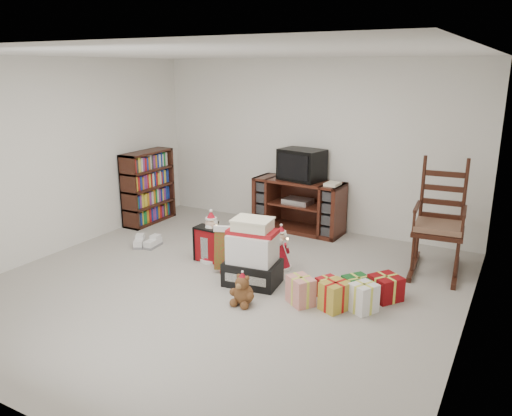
{
  "coord_description": "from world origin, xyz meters",
  "views": [
    {
      "loc": [
        2.83,
        -4.33,
        2.37
      ],
      "look_at": [
        0.1,
        0.6,
        0.78
      ],
      "focal_mm": 35.0,
      "sensor_mm": 36.0,
      "label": 1
    }
  ],
  "objects_px": {
    "rocking_chair": "(439,232)",
    "bookshelf": "(148,188)",
    "mrs_claus_figurine": "(212,242)",
    "gift_pile": "(253,256)",
    "red_suitcase": "(209,244)",
    "santa_figurine": "(281,252)",
    "teddy_bear": "(243,292)",
    "crt_television": "(302,165)",
    "tv_stand": "(298,205)",
    "sneaker_pair": "(146,243)",
    "gift_cluster": "(346,291)"
  },
  "relations": [
    {
      "from": "gift_pile",
      "to": "crt_television",
      "type": "bearing_deg",
      "value": 91.63
    },
    {
      "from": "rocking_chair",
      "to": "teddy_bear",
      "type": "height_order",
      "value": "rocking_chair"
    },
    {
      "from": "mrs_claus_figurine",
      "to": "bookshelf",
      "type": "bearing_deg",
      "value": 153.15
    },
    {
      "from": "crt_television",
      "to": "rocking_chair",
      "type": "bearing_deg",
      "value": -5.24
    },
    {
      "from": "teddy_bear",
      "to": "sneaker_pair",
      "type": "bearing_deg",
      "value": 157.39
    },
    {
      "from": "rocking_chair",
      "to": "teddy_bear",
      "type": "relative_size",
      "value": 4.36
    },
    {
      "from": "bookshelf",
      "to": "santa_figurine",
      "type": "xyz_separation_m",
      "value": [
        2.67,
        -0.72,
        -0.33
      ]
    },
    {
      "from": "red_suitcase",
      "to": "gift_cluster",
      "type": "height_order",
      "value": "red_suitcase"
    },
    {
      "from": "teddy_bear",
      "to": "bookshelf",
      "type": "bearing_deg",
      "value": 147.31
    },
    {
      "from": "teddy_bear",
      "to": "crt_television",
      "type": "relative_size",
      "value": 0.47
    },
    {
      "from": "rocking_chair",
      "to": "santa_figurine",
      "type": "distance_m",
      "value": 1.89
    },
    {
      "from": "gift_pile",
      "to": "santa_figurine",
      "type": "xyz_separation_m",
      "value": [
        0.08,
        0.55,
        -0.12
      ]
    },
    {
      "from": "bookshelf",
      "to": "crt_television",
      "type": "distance_m",
      "value": 2.43
    },
    {
      "from": "gift_pile",
      "to": "mrs_claus_figurine",
      "type": "xyz_separation_m",
      "value": [
        -0.8,
        0.36,
        -0.08
      ]
    },
    {
      "from": "tv_stand",
      "to": "sneaker_pair",
      "type": "xyz_separation_m",
      "value": [
        -1.53,
        -1.66,
        -0.33
      ]
    },
    {
      "from": "rocking_chair",
      "to": "gift_cluster",
      "type": "xyz_separation_m",
      "value": [
        -0.66,
        -1.37,
        -0.35
      ]
    },
    {
      "from": "rocking_chair",
      "to": "gift_pile",
      "type": "height_order",
      "value": "rocking_chair"
    },
    {
      "from": "teddy_bear",
      "to": "tv_stand",
      "type": "bearing_deg",
      "value": 101.48
    },
    {
      "from": "red_suitcase",
      "to": "sneaker_pair",
      "type": "bearing_deg",
      "value": -179.65
    },
    {
      "from": "santa_figurine",
      "to": "crt_television",
      "type": "xyz_separation_m",
      "value": [
        -0.41,
        1.49,
        0.79
      ]
    },
    {
      "from": "tv_stand",
      "to": "sneaker_pair",
      "type": "distance_m",
      "value": 2.28
    },
    {
      "from": "bookshelf",
      "to": "mrs_claus_figurine",
      "type": "height_order",
      "value": "bookshelf"
    },
    {
      "from": "teddy_bear",
      "to": "gift_cluster",
      "type": "height_order",
      "value": "teddy_bear"
    },
    {
      "from": "santa_figurine",
      "to": "gift_cluster",
      "type": "height_order",
      "value": "santa_figurine"
    },
    {
      "from": "mrs_claus_figurine",
      "to": "sneaker_pair",
      "type": "xyz_separation_m",
      "value": [
        -1.07,
        -0.01,
        -0.2
      ]
    },
    {
      "from": "tv_stand",
      "to": "gift_cluster",
      "type": "relative_size",
      "value": 1.3
    },
    {
      "from": "bookshelf",
      "to": "santa_figurine",
      "type": "relative_size",
      "value": 2.03
    },
    {
      "from": "gift_pile",
      "to": "red_suitcase",
      "type": "relative_size",
      "value": 1.44
    },
    {
      "from": "rocking_chair",
      "to": "mrs_claus_figurine",
      "type": "relative_size",
      "value": 2.15
    },
    {
      "from": "rocking_chair",
      "to": "santa_figurine",
      "type": "xyz_separation_m",
      "value": [
        -1.66,
        -0.87,
        -0.27
      ]
    },
    {
      "from": "gift_pile",
      "to": "gift_cluster",
      "type": "distance_m",
      "value": 1.1
    },
    {
      "from": "rocking_chair",
      "to": "sneaker_pair",
      "type": "relative_size",
      "value": 3.49
    },
    {
      "from": "mrs_claus_figurine",
      "to": "crt_television",
      "type": "relative_size",
      "value": 0.95
    },
    {
      "from": "red_suitcase",
      "to": "mrs_claus_figurine",
      "type": "relative_size",
      "value": 0.8
    },
    {
      "from": "gift_pile",
      "to": "gift_cluster",
      "type": "bearing_deg",
      "value": -4.59
    },
    {
      "from": "gift_pile",
      "to": "gift_cluster",
      "type": "xyz_separation_m",
      "value": [
        1.08,
        0.05,
        -0.2
      ]
    },
    {
      "from": "gift_pile",
      "to": "santa_figurine",
      "type": "height_order",
      "value": "gift_pile"
    },
    {
      "from": "rocking_chair",
      "to": "gift_cluster",
      "type": "relative_size",
      "value": 1.34
    },
    {
      "from": "rocking_chair",
      "to": "gift_pile",
      "type": "distance_m",
      "value": 2.25
    },
    {
      "from": "gift_pile",
      "to": "santa_figurine",
      "type": "relative_size",
      "value": 1.35
    },
    {
      "from": "tv_stand",
      "to": "teddy_bear",
      "type": "distance_m",
      "value": 2.57
    },
    {
      "from": "rocking_chair",
      "to": "mrs_claus_figurine",
      "type": "xyz_separation_m",
      "value": [
        -2.54,
        -1.06,
        -0.23
      ]
    },
    {
      "from": "tv_stand",
      "to": "red_suitcase",
      "type": "bearing_deg",
      "value": -102.61
    },
    {
      "from": "red_suitcase",
      "to": "tv_stand",
      "type": "bearing_deg",
      "value": 76.05
    },
    {
      "from": "gift_pile",
      "to": "red_suitcase",
      "type": "xyz_separation_m",
      "value": [
        -0.81,
        0.33,
        -0.1
      ]
    },
    {
      "from": "rocking_chair",
      "to": "bookshelf",
      "type": "bearing_deg",
      "value": 176.85
    },
    {
      "from": "bookshelf",
      "to": "tv_stand",
      "type": "bearing_deg",
      "value": 18.27
    },
    {
      "from": "tv_stand",
      "to": "gift_cluster",
      "type": "xyz_separation_m",
      "value": [
        1.42,
        -1.96,
        -0.26
      ]
    },
    {
      "from": "red_suitcase",
      "to": "teddy_bear",
      "type": "bearing_deg",
      "value": -38.66
    },
    {
      "from": "tv_stand",
      "to": "red_suitcase",
      "type": "height_order",
      "value": "tv_stand"
    }
  ]
}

